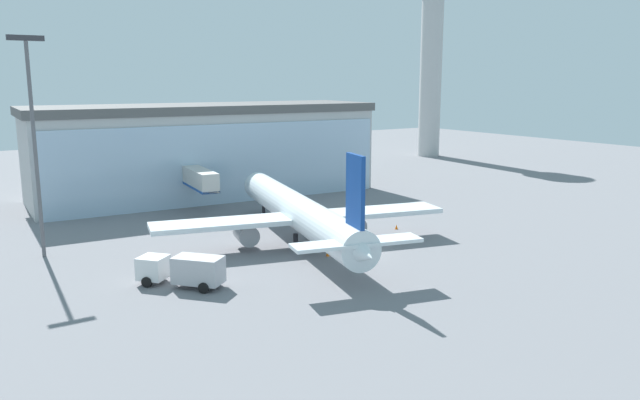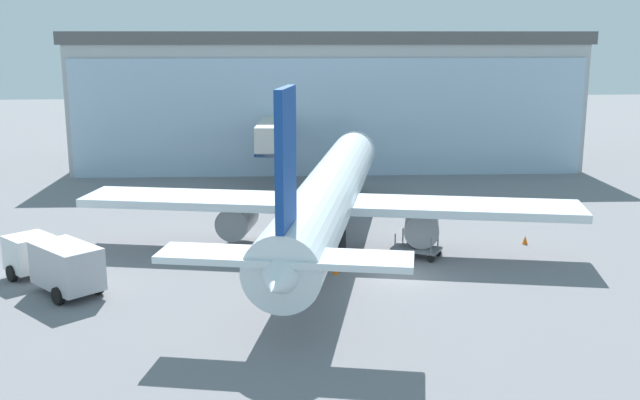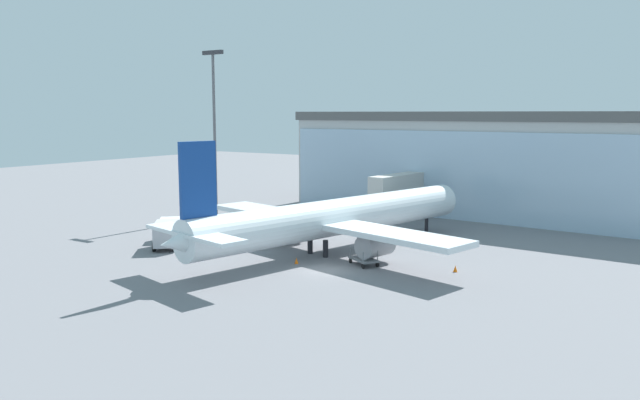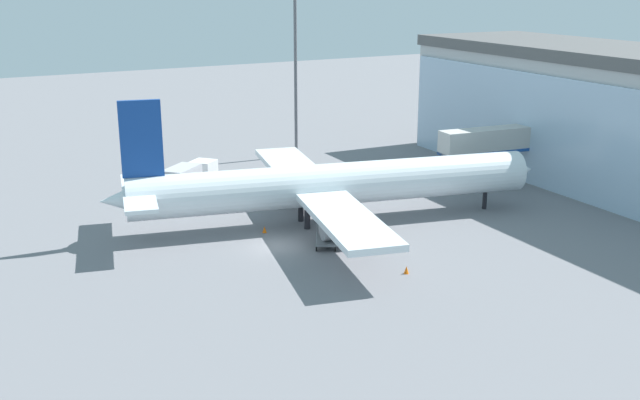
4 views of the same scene
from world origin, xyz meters
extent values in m
plane|color=slate|center=(0.00, 0.00, 0.00)|extent=(240.00, 240.00, 0.00)
cube|color=#B4B4B4|center=(0.00, 37.90, 6.12)|extent=(49.79, 17.47, 12.24)
cube|color=#AAC4DC|center=(-0.41, 30.33, 5.51)|extent=(48.03, 2.88, 11.02)
cube|color=#555555|center=(0.00, 37.90, 12.84)|extent=(50.79, 17.82, 1.20)
cube|color=beige|center=(-5.91, 26.96, 4.54)|extent=(3.50, 11.74, 2.40)
cube|color=#194799|center=(-5.91, 26.96, 3.49)|extent=(3.54, 11.74, 0.30)
cylinder|color=#4C4C51|center=(-5.42, 31.26, 1.67)|extent=(0.70, 0.70, 3.34)
cylinder|color=white|center=(-3.03, 7.01, 3.36)|extent=(11.39, 34.00, 3.51)
cone|color=white|center=(0.96, 23.60, 3.36)|extent=(4.12, 3.74, 3.51)
cone|color=white|center=(-7.02, -9.58, 3.36)|extent=(4.01, 4.63, 3.16)
cube|color=white|center=(-3.43, 5.35, 3.01)|extent=(30.82, 11.26, 0.50)
cube|color=white|center=(-6.78, -8.61, 3.88)|extent=(11.26, 4.90, 0.30)
cube|color=navy|center=(-6.67, -8.12, 8.10)|extent=(1.10, 3.20, 5.97)
cylinder|color=gray|center=(-8.98, 7.20, 1.66)|extent=(2.79, 3.60, 2.10)
cylinder|color=gray|center=(2.36, 4.47, 1.66)|extent=(2.79, 3.60, 2.10)
cylinder|color=black|center=(-4.68, 4.63, 0.80)|extent=(0.50, 0.50, 1.60)
cylinder|color=black|center=(-2.63, 4.13, 0.80)|extent=(0.50, 0.50, 1.60)
cylinder|color=black|center=(0.26, 20.69, 0.80)|extent=(0.40, 0.40, 1.60)
cube|color=silver|center=(-20.38, 1.85, 1.40)|extent=(3.10, 3.10, 1.90)
cube|color=#B2B2B7|center=(-17.66, -1.34, 1.55)|extent=(4.27, 4.47, 2.20)
cylinder|color=black|center=(-21.22, 1.14, 0.45)|extent=(0.81, 0.88, 0.90)
cylinder|color=black|center=(-19.55, 2.57, 0.45)|extent=(0.81, 0.88, 0.90)
cylinder|color=black|center=(-17.84, -2.82, 0.45)|extent=(0.81, 0.88, 0.90)
cylinder|color=black|center=(-16.17, -1.39, 0.45)|extent=(0.81, 0.88, 0.90)
cube|color=slate|center=(1.82, 3.39, 0.52)|extent=(3.22, 2.81, 0.16)
cylinder|color=black|center=(0.49, 3.35, 0.22)|extent=(0.44, 0.33, 0.44)
cylinder|color=slate|center=(0.49, 3.35, 1.05)|extent=(0.08, 0.08, 0.90)
cylinder|color=black|center=(1.22, 4.59, 0.22)|extent=(0.44, 0.33, 0.44)
cylinder|color=slate|center=(1.22, 4.59, 1.05)|extent=(0.08, 0.08, 0.90)
cylinder|color=black|center=(2.41, 2.20, 0.22)|extent=(0.44, 0.33, 0.44)
cylinder|color=slate|center=(2.41, 2.20, 1.05)|extent=(0.08, 0.08, 0.90)
cylinder|color=black|center=(3.15, 3.44, 0.22)|extent=(0.44, 0.33, 0.44)
cylinder|color=slate|center=(3.15, 3.44, 1.05)|extent=(0.08, 0.08, 0.90)
cone|color=orange|center=(-3.45, 0.61, 0.28)|extent=(0.36, 0.36, 0.55)
cone|color=orange|center=(9.44, 5.51, 0.28)|extent=(0.36, 0.36, 0.55)
camera|label=1|loc=(-36.37, -48.09, 16.97)|focal=35.00mm
camera|label=2|loc=(-8.34, -39.32, 13.26)|focal=42.00mm
camera|label=3|loc=(27.66, -43.52, 13.25)|focal=35.00mm
camera|label=4|loc=(49.04, -23.75, 19.85)|focal=42.00mm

